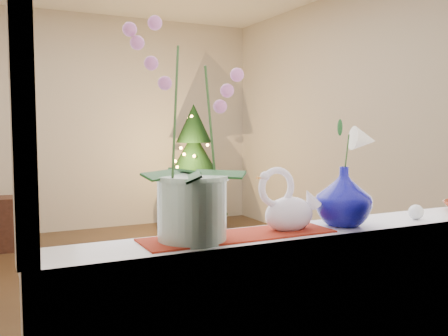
{
  "coord_description": "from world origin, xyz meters",
  "views": [
    {
      "loc": [
        -1.19,
        -3.89,
        1.3
      ],
      "look_at": [
        0.04,
        -1.4,
        1.07
      ],
      "focal_mm": 40.0,
      "sensor_mm": 36.0,
      "label": 1
    }
  ],
  "objects_px": {
    "swan": "(289,201)",
    "orchid_pot": "(192,132)",
    "blue_vase": "(344,192)",
    "paperweight": "(416,212)",
    "xmas_tree": "(194,167)"
  },
  "relations": [
    {
      "from": "orchid_pot",
      "to": "blue_vase",
      "type": "xyz_separation_m",
      "value": [
        0.63,
        -0.01,
        -0.23
      ]
    },
    {
      "from": "swan",
      "to": "xmas_tree",
      "type": "xyz_separation_m",
      "value": [
        1.43,
        4.32,
        -0.24
      ]
    },
    {
      "from": "blue_vase",
      "to": "xmas_tree",
      "type": "xyz_separation_m",
      "value": [
        1.18,
        4.33,
        -0.26
      ]
    },
    {
      "from": "orchid_pot",
      "to": "swan",
      "type": "distance_m",
      "value": 0.46
    },
    {
      "from": "orchid_pot",
      "to": "swan",
      "type": "height_order",
      "value": "orchid_pot"
    },
    {
      "from": "orchid_pot",
      "to": "swan",
      "type": "xyz_separation_m",
      "value": [
        0.38,
        -0.01,
        -0.25
      ]
    },
    {
      "from": "swan",
      "to": "paperweight",
      "type": "xyz_separation_m",
      "value": [
        0.6,
        -0.04,
        -0.08
      ]
    },
    {
      "from": "blue_vase",
      "to": "orchid_pot",
      "type": "bearing_deg",
      "value": 179.07
    },
    {
      "from": "swan",
      "to": "orchid_pot",
      "type": "bearing_deg",
      "value": -174.17
    },
    {
      "from": "xmas_tree",
      "to": "orchid_pot",
      "type": "bearing_deg",
      "value": -112.76
    },
    {
      "from": "orchid_pot",
      "to": "xmas_tree",
      "type": "distance_m",
      "value": 4.71
    },
    {
      "from": "paperweight",
      "to": "blue_vase",
      "type": "bearing_deg",
      "value": 174.1
    },
    {
      "from": "paperweight",
      "to": "xmas_tree",
      "type": "bearing_deg",
      "value": 79.21
    },
    {
      "from": "swan",
      "to": "paperweight",
      "type": "bearing_deg",
      "value": 2.62
    },
    {
      "from": "swan",
      "to": "xmas_tree",
      "type": "bearing_deg",
      "value": 78.3
    }
  ]
}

